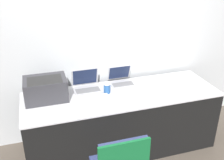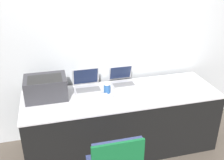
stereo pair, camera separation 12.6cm
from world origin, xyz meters
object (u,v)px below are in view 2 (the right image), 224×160
Objects in this scene: external_keyboard at (93,99)px; coffee_cup at (107,88)px; printer at (46,87)px; laptop_left at (87,85)px; mouse at (115,95)px; laptop_right at (122,80)px.

coffee_cup reaches higher than external_keyboard.
external_keyboard is at bearing -19.06° from printer.
external_keyboard is 0.24m from coffee_cup.
laptop_left is 2.72× the size of coffee_cup.
laptop_left is at bearing 11.91° from printer.
mouse is at bearing 0.93° from external_keyboard.
printer is 3.85× the size of coffee_cup.
external_keyboard is 3.10× the size of coffee_cup.
laptop_left is 1.09× the size of laptop_right.
mouse is at bearing -12.37° from printer.
laptop_right is 2.49× the size of coffee_cup.
printer is at bearing -168.09° from laptop_left.
printer reaches higher than laptop_right.
mouse is at bearing -57.59° from coffee_cup.
laptop_right reaches higher than coffee_cup.
mouse is (0.27, 0.00, 0.01)m from external_keyboard.
printer reaches higher than laptop_left.
printer is 1.42× the size of laptop_left.
laptop_left is 0.40m from mouse.
laptop_right is 0.35m from mouse.
laptop_right is at bearing 3.65° from laptop_left.
external_keyboard is at bearing -145.42° from laptop_right.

